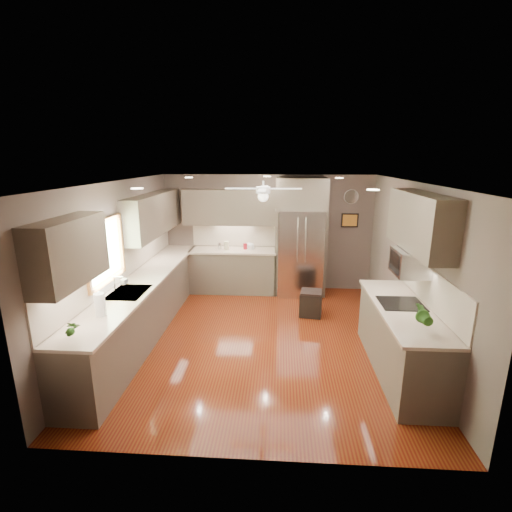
# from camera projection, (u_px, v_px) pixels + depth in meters

# --- Properties ---
(floor) EXTENTS (5.00, 5.00, 0.00)m
(floor) POSITION_uv_depth(u_px,v_px,m) (262.00, 338.00, 6.01)
(floor) COLOR #51130A
(floor) RESTS_ON ground
(ceiling) EXTENTS (5.00, 5.00, 0.00)m
(ceiling) POSITION_uv_depth(u_px,v_px,m) (262.00, 182.00, 5.37)
(ceiling) COLOR white
(ceiling) RESTS_ON ground
(wall_back) EXTENTS (4.50, 0.00, 4.50)m
(wall_back) POSITION_uv_depth(u_px,v_px,m) (268.00, 233.00, 8.10)
(wall_back) COLOR brown
(wall_back) RESTS_ON ground
(wall_front) EXTENTS (4.50, 0.00, 4.50)m
(wall_front) POSITION_uv_depth(u_px,v_px,m) (248.00, 343.00, 3.28)
(wall_front) COLOR brown
(wall_front) RESTS_ON ground
(wall_left) EXTENTS (0.00, 5.00, 5.00)m
(wall_left) POSITION_uv_depth(u_px,v_px,m) (120.00, 262.00, 5.84)
(wall_left) COLOR brown
(wall_left) RESTS_ON ground
(wall_right) EXTENTS (0.00, 5.00, 5.00)m
(wall_right) POSITION_uv_depth(u_px,v_px,m) (412.00, 267.00, 5.55)
(wall_right) COLOR brown
(wall_right) RESTS_ON ground
(canister_b) EXTENTS (0.08, 0.08, 0.13)m
(canister_b) POSITION_uv_depth(u_px,v_px,m) (220.00, 246.00, 7.95)
(canister_b) COLOR silver
(canister_b) RESTS_ON back_run
(canister_c) EXTENTS (0.14, 0.14, 0.18)m
(canister_c) POSITION_uv_depth(u_px,v_px,m) (226.00, 245.00, 7.91)
(canister_c) COLOR #B7B289
(canister_c) RESTS_ON back_run
(canister_d) EXTENTS (0.09, 0.09, 0.13)m
(canister_d) POSITION_uv_depth(u_px,v_px,m) (245.00, 246.00, 7.94)
(canister_d) COLOR maroon
(canister_d) RESTS_ON back_run
(soap_bottle) EXTENTS (0.08, 0.09, 0.17)m
(soap_bottle) POSITION_uv_depth(u_px,v_px,m) (125.00, 281.00, 5.65)
(soap_bottle) COLOR white
(soap_bottle) RESTS_ON left_run
(potted_plant_left) EXTENTS (0.17, 0.14, 0.28)m
(potted_plant_left) POSITION_uv_depth(u_px,v_px,m) (70.00, 329.00, 3.95)
(potted_plant_left) COLOR #235117
(potted_plant_left) RESTS_ON left_run
(potted_plant_right) EXTENTS (0.21, 0.18, 0.37)m
(potted_plant_right) POSITION_uv_depth(u_px,v_px,m) (423.00, 315.00, 4.18)
(potted_plant_right) COLOR #235117
(potted_plant_right) RESTS_ON right_run
(bowl) EXTENTS (0.26, 0.26, 0.05)m
(bowl) POSITION_uv_depth(u_px,v_px,m) (249.00, 248.00, 7.95)
(bowl) COLOR #B7B289
(bowl) RESTS_ON back_run
(left_run) EXTENTS (0.65, 4.70, 1.45)m
(left_run) POSITION_uv_depth(u_px,v_px,m) (145.00, 304.00, 6.16)
(left_run) COLOR #4D4438
(left_run) RESTS_ON ground
(back_run) EXTENTS (1.85, 0.65, 1.45)m
(back_run) POSITION_uv_depth(u_px,v_px,m) (234.00, 270.00, 8.06)
(back_run) COLOR #4D4438
(back_run) RESTS_ON ground
(uppers) EXTENTS (4.50, 4.70, 0.95)m
(uppers) POSITION_uv_depth(u_px,v_px,m) (221.00, 217.00, 6.26)
(uppers) COLOR #4D4438
(uppers) RESTS_ON wall_left
(window) EXTENTS (0.05, 1.12, 0.92)m
(window) POSITION_uv_depth(u_px,v_px,m) (105.00, 251.00, 5.27)
(window) COLOR #BFF2B2
(window) RESTS_ON wall_left
(sink) EXTENTS (0.50, 0.70, 0.32)m
(sink) POSITION_uv_depth(u_px,v_px,m) (129.00, 294.00, 5.42)
(sink) COLOR silver
(sink) RESTS_ON left_run
(refrigerator) EXTENTS (1.06, 0.75, 2.45)m
(refrigerator) POSITION_uv_depth(u_px,v_px,m) (300.00, 239.00, 7.74)
(refrigerator) COLOR silver
(refrigerator) RESTS_ON ground
(right_run) EXTENTS (0.70, 2.20, 1.45)m
(right_run) POSITION_uv_depth(u_px,v_px,m) (401.00, 338.00, 4.99)
(right_run) COLOR #4D4438
(right_run) RESTS_ON ground
(microwave) EXTENTS (0.43, 0.55, 0.34)m
(microwave) POSITION_uv_depth(u_px,v_px,m) (410.00, 262.00, 4.97)
(microwave) COLOR silver
(microwave) RESTS_ON wall_right
(ceiling_fan) EXTENTS (1.18, 1.18, 0.32)m
(ceiling_fan) POSITION_uv_depth(u_px,v_px,m) (263.00, 192.00, 5.70)
(ceiling_fan) COLOR white
(ceiling_fan) RESTS_ON ceiling
(recessed_lights) EXTENTS (2.84, 3.14, 0.01)m
(recessed_lights) POSITION_uv_depth(u_px,v_px,m) (261.00, 181.00, 5.76)
(recessed_lights) COLOR white
(recessed_lights) RESTS_ON ceiling
(wall_clock) EXTENTS (0.30, 0.03, 0.30)m
(wall_clock) POSITION_uv_depth(u_px,v_px,m) (351.00, 197.00, 7.77)
(wall_clock) COLOR white
(wall_clock) RESTS_ON wall_back
(framed_print) EXTENTS (0.36, 0.03, 0.30)m
(framed_print) POSITION_uv_depth(u_px,v_px,m) (350.00, 220.00, 7.89)
(framed_print) COLOR black
(framed_print) RESTS_ON wall_back
(stool) EXTENTS (0.45, 0.45, 0.47)m
(stool) POSITION_uv_depth(u_px,v_px,m) (311.00, 303.00, 6.85)
(stool) COLOR black
(stool) RESTS_ON ground
(paper_towel) EXTENTS (0.13, 0.13, 0.33)m
(paper_towel) POSITION_uv_depth(u_px,v_px,m) (100.00, 305.00, 4.57)
(paper_towel) COLOR white
(paper_towel) RESTS_ON left_run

